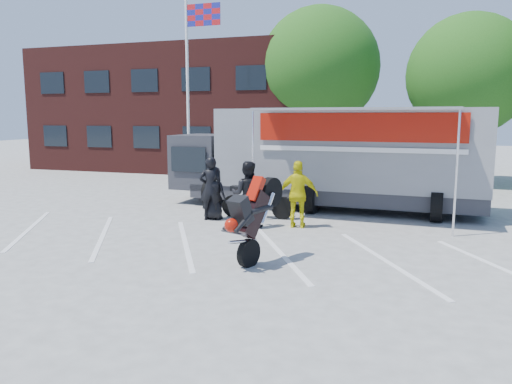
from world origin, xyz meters
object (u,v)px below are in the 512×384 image
Objects in this scene: flagpole at (193,70)px; spectator_hivis at (298,194)px; spectator_leather_b at (211,188)px; stunt_bike_rider at (267,259)px; transporter_truck at (332,209)px; tree_left at (319,68)px; parked_motorcycle at (258,218)px; spectator_leather_a at (214,193)px; spectator_leather_c at (247,195)px; tree_mid at (468,75)px.

flagpole is 4.25× the size of spectator_hivis.
stunt_bike_rider is at bearing 111.07° from spectator_leather_b.
flagpole reaches higher than transporter_truck.
spectator_leather_b reaches higher than transporter_truck.
spectator_hivis is at bearing -45.58° from flagpole.
tree_left is 3.74× the size of parked_motorcycle.
spectator_leather_a is (-3.09, -2.86, 0.80)m from transporter_truck.
tree_left reaches higher than flagpole.
spectator_leather_a is (-1.20, -0.61, 0.80)m from parked_motorcycle.
tree_left reaches higher than spectator_hivis.
transporter_truck is 4.12m from spectator_leather_c.
spectator_leather_c is at bearing -54.38° from flagpole.
spectator_leather_b is (-0.74, -12.19, -4.61)m from tree_left.
spectator_hivis reaches higher than parked_motorcycle.
stunt_bike_rider is at bearing 135.43° from spectator_leather_a.
transporter_truck is 5.51× the size of spectator_leather_b.
transporter_truck is at bearing -104.53° from spectator_hivis.
spectator_leather_a is (-2.83, 3.63, 0.80)m from stunt_bike_rider.
tree_mid reaches higher than spectator_leather_b.
tree_mid is at bearing 91.58° from stunt_bike_rider.
spectator_hivis is at bearing 157.86° from spectator_leather_b.
flagpole is 8.23m from spectator_leather_a.
parked_motorcycle is (-6.49, -10.47, -4.94)m from tree_mid.
tree_left is at bearing -85.75° from spectator_leather_a.
flagpole is 4.18× the size of spectator_leather_b.
parked_motorcycle is 1.21× the size of spectator_leather_b.
stunt_bike_rider is at bearing 84.99° from spectator_hivis.
flagpole reaches higher than tree_mid.
spectator_leather_b is (-7.74, -11.19, -3.99)m from tree_mid.
parked_motorcycle is 4.55m from stunt_bike_rider.
parked_motorcycle is at bearing -127.73° from transporter_truck.
tree_mid is 4.78× the size of spectator_leather_a.
tree_left is at bearing -88.13° from spectator_hivis.
stunt_bike_rider reaches higher than parked_motorcycle.
transporter_truck is (6.65, -3.22, -5.05)m from flagpole.
spectator_hivis reaches higher than spectator_leather_c.
transporter_truck is 6.55× the size of spectator_leather_a.
tree_mid is 0.73× the size of transporter_truck.
spectator_leather_a is at bearing -135.10° from spectator_leather_b.
parked_motorcycle is 1.23× the size of spectator_hivis.
flagpole is at bearing 143.17° from stunt_bike_rider.
spectator_leather_a is (-7.69, -11.08, -4.14)m from tree_mid.
parked_motorcycle is 1.14× the size of stunt_bike_rider.
tree_mid is 14.11m from spectator_leather_a.
flagpole is 8.95m from transporter_truck.
spectator_leather_c is (0.65, -12.83, -4.63)m from tree_left.
transporter_truck is 5.63× the size of spectator_leather_c.
tree_left is 1.13× the size of tree_mid.
tree_left is 4.62× the size of spectator_leather_c.
tree_mid is at bearing -117.24° from spectator_leather_a.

